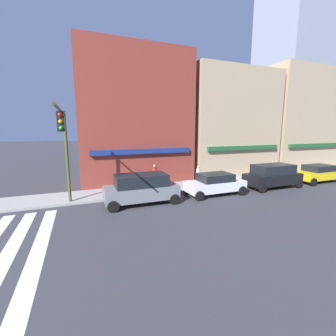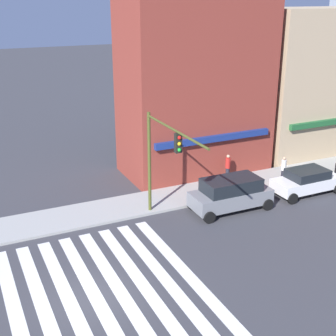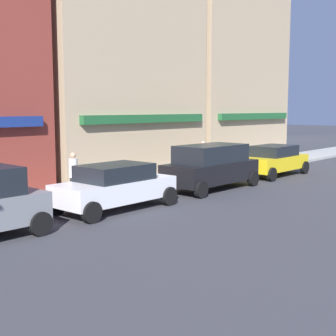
{
  "view_description": "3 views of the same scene",
  "coord_description": "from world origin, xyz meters",
  "px_view_note": "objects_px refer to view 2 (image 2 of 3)",
  "views": [
    {
      "loc": [
        5.96,
        -9.0,
        4.74
      ],
      "look_at": [
        11.9,
        6.0,
        2.0
      ],
      "focal_mm": 24.0,
      "sensor_mm": 36.0,
      "label": 1
    },
    {
      "loc": [
        -4.24,
        -15.95,
        11.7
      ],
      "look_at": [
        5.22,
        4.0,
        3.5
      ],
      "focal_mm": 50.0,
      "sensor_mm": 36.0,
      "label": 2
    },
    {
      "loc": [
        4.37,
        -7.2,
        3.48
      ],
      "look_at": [
        17.87,
        4.7,
        1.2
      ],
      "focal_mm": 50.0,
      "sensor_mm": 36.0,
      "label": 3
    }
  ],
  "objects_px": {
    "sedan_white": "(307,181)",
    "pedestrian_red_jacket": "(228,167)",
    "suv_grey": "(231,193)",
    "traffic_signal": "(162,152)",
    "pedestrian_white_shirt": "(283,169)",
    "fire_hydrant": "(222,188)"
  },
  "relations": [
    {
      "from": "traffic_signal",
      "to": "sedan_white",
      "type": "distance_m",
      "value": 10.42
    },
    {
      "from": "pedestrian_white_shirt",
      "to": "fire_hydrant",
      "type": "relative_size",
      "value": 2.1
    },
    {
      "from": "suv_grey",
      "to": "pedestrian_red_jacket",
      "type": "bearing_deg",
      "value": 60.64
    },
    {
      "from": "traffic_signal",
      "to": "pedestrian_white_shirt",
      "type": "relative_size",
      "value": 3.66
    },
    {
      "from": "sedan_white",
      "to": "pedestrian_white_shirt",
      "type": "height_order",
      "value": "pedestrian_white_shirt"
    },
    {
      "from": "fire_hydrant",
      "to": "traffic_signal",
      "type": "bearing_deg",
      "value": -161.0
    },
    {
      "from": "pedestrian_white_shirt",
      "to": "pedestrian_red_jacket",
      "type": "relative_size",
      "value": 1.0
    },
    {
      "from": "traffic_signal",
      "to": "sedan_white",
      "type": "height_order",
      "value": "traffic_signal"
    },
    {
      "from": "traffic_signal",
      "to": "pedestrian_red_jacket",
      "type": "bearing_deg",
      "value": 29.55
    },
    {
      "from": "suv_grey",
      "to": "sedan_white",
      "type": "bearing_deg",
      "value": 0.56
    },
    {
      "from": "traffic_signal",
      "to": "pedestrian_white_shirt",
      "type": "distance_m",
      "value": 10.13
    },
    {
      "from": "pedestrian_white_shirt",
      "to": "pedestrian_red_jacket",
      "type": "xyz_separation_m",
      "value": [
        -3.05,
        1.89,
        0.0
      ]
    },
    {
      "from": "pedestrian_white_shirt",
      "to": "sedan_white",
      "type": "bearing_deg",
      "value": -107.0
    },
    {
      "from": "suv_grey",
      "to": "pedestrian_white_shirt",
      "type": "xyz_separation_m",
      "value": [
        5.18,
        1.81,
        0.04
      ]
    },
    {
      "from": "pedestrian_red_jacket",
      "to": "fire_hydrant",
      "type": "bearing_deg",
      "value": -39.7
    },
    {
      "from": "pedestrian_red_jacket",
      "to": "traffic_signal",
      "type": "bearing_deg",
      "value": -60.68
    },
    {
      "from": "sedan_white",
      "to": "pedestrian_red_jacket",
      "type": "height_order",
      "value": "pedestrian_red_jacket"
    },
    {
      "from": "sedan_white",
      "to": "traffic_signal",
      "type": "bearing_deg",
      "value": 179.71
    },
    {
      "from": "suv_grey",
      "to": "pedestrian_red_jacket",
      "type": "height_order",
      "value": "suv_grey"
    },
    {
      "from": "pedestrian_white_shirt",
      "to": "fire_hydrant",
      "type": "xyz_separation_m",
      "value": [
        -4.7,
        -0.11,
        -0.46
      ]
    },
    {
      "from": "traffic_signal",
      "to": "fire_hydrant",
      "type": "relative_size",
      "value": 7.7
    },
    {
      "from": "traffic_signal",
      "to": "pedestrian_red_jacket",
      "type": "height_order",
      "value": "traffic_signal"
    }
  ]
}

